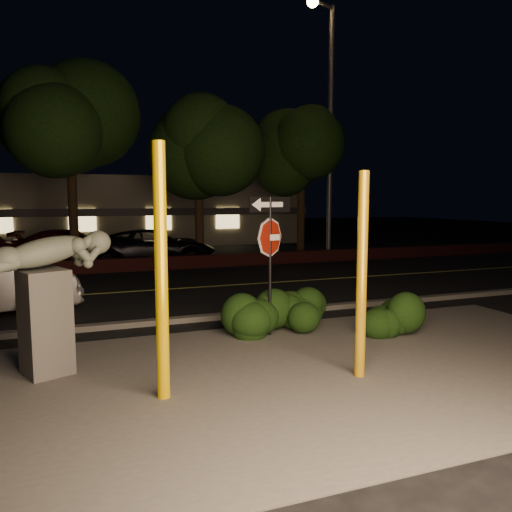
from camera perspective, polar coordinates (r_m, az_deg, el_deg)
The scene contains 21 objects.
ground at distance 18.21m, azimuth -11.90°, elevation -2.18°, with size 90.00×90.00×0.00m, color black.
patio at distance 7.81m, azimuth 0.99°, elevation -13.82°, with size 14.00×6.00×0.02m, color #4C4944.
road at distance 15.29m, azimuth -10.16°, elevation -3.79°, with size 80.00×8.00×0.01m, color black.
lane_marking at distance 15.29m, azimuth -10.16°, elevation -3.74°, with size 80.00×0.12×0.01m, color #C3C44E.
curb at distance 11.36m, azimuth -6.34°, elevation -7.07°, with size 80.00×0.25×0.12m, color #4C4944.
brick_wall at distance 19.45m, azimuth -12.50°, elevation -0.90°, with size 40.00×0.35×0.50m, color #3F1514.
parking_lot at distance 25.10m, azimuth -14.35°, elevation 0.15°, with size 40.00×12.00×0.01m, color black.
building at distance 32.91m, azimuth -16.01°, elevation 5.06°, with size 22.00×10.20×4.00m.
tree_far_b at distance 21.26m, azimuth -20.60°, elevation 15.16°, with size 5.20×5.20×8.41m.
tree_far_c at distance 21.45m, azimuth -6.63°, elevation 14.39°, with size 4.80×4.80×7.84m.
tree_far_d at distance 23.59m, azimuth 5.25°, elevation 13.09°, with size 4.40×4.40×7.42m.
yellow_pole_left at distance 6.78m, azimuth -10.78°, elevation -1.96°, with size 0.17×0.17×3.48m, color #FFC800.
yellow_pole_right at distance 7.67m, azimuth 11.99°, elevation -2.26°, with size 0.16×0.16×3.14m, color gold.
signpost at distance 9.77m, azimuth 1.63°, elevation 2.08°, with size 0.93×0.21×2.76m.
sculpture at distance 8.32m, azimuth -22.83°, elevation -3.40°, with size 2.03×1.24×2.21m.
hedge_center at distance 10.13m, azimuth 1.84°, elevation -5.97°, with size 2.04×0.96×1.06m, color black.
hedge_right at distance 10.54m, azimuth 4.91°, elevation -5.49°, with size 1.63×0.87×1.06m, color black.
hedge_far_right at distance 10.49m, azimuth 15.22°, elevation -6.19°, with size 1.31×0.82×0.91m, color black.
streetlight at distance 23.71m, azimuth 8.14°, elevation 16.28°, with size 1.61×0.88×11.35m.
parked_car_darkred at distance 23.12m, azimuth -20.34°, elevation 1.12°, with size 1.95×4.79×1.39m, color #42110C.
parked_car_dark at distance 21.49m, azimuth -11.63°, elevation 1.08°, with size 2.40×5.20×1.44m, color black.
Camera 1 is at (-2.71, -7.80, 2.73)m, focal length 35.00 mm.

